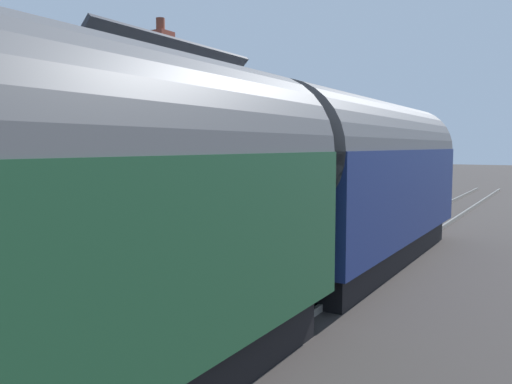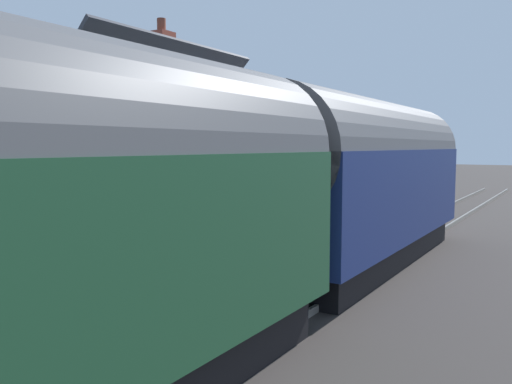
# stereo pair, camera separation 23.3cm
# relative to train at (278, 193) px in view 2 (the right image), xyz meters

# --- Properties ---
(ground_plane) EXTENTS (160.00, 160.00, 0.00)m
(ground_plane) POSITION_rel_train_xyz_m (5.22, 0.90, -2.22)
(ground_plane) COLOR #383330
(platform) EXTENTS (32.00, 5.32, 0.89)m
(platform) POSITION_rel_train_xyz_m (5.22, 4.56, -1.77)
(platform) COLOR gray
(platform) RESTS_ON ground
(platform_edge_coping) EXTENTS (32.00, 0.36, 0.02)m
(platform_edge_coping) POSITION_rel_train_xyz_m (5.22, 2.08, -1.32)
(platform_edge_coping) COLOR beige
(platform_edge_coping) RESTS_ON platform
(rail_near) EXTENTS (52.00, 0.08, 0.14)m
(rail_near) POSITION_rel_train_xyz_m (5.22, -0.72, -2.15)
(rail_near) COLOR gray
(rail_near) RESTS_ON ground
(rail_far) EXTENTS (52.00, 0.08, 0.14)m
(rail_far) POSITION_rel_train_xyz_m (5.22, 0.72, -2.15)
(rail_far) COLOR gray
(rail_far) RESTS_ON ground
(train) EXTENTS (19.31, 2.73, 4.32)m
(train) POSITION_rel_train_xyz_m (0.00, 0.00, 0.00)
(train) COLOR black
(train) RESTS_ON ground
(station_building) EXTENTS (5.79, 3.54, 5.70)m
(station_building) POSITION_rel_train_xyz_m (1.47, 5.16, 0.31)
(station_building) COLOR silver
(station_building) RESTS_ON platform
(bench_by_lamp) EXTENTS (1.41, 0.47, 0.88)m
(bench_by_lamp) POSITION_rel_train_xyz_m (10.94, 3.38, -0.85)
(bench_by_lamp) COLOR #26727F
(bench_by_lamp) RESTS_ON platform
(bench_near_building) EXTENTS (1.41, 0.47, 0.88)m
(bench_near_building) POSITION_rel_train_xyz_m (13.78, 3.49, -0.85)
(bench_near_building) COLOR #26727F
(bench_near_building) RESTS_ON platform
(bench_mid_platform) EXTENTS (1.42, 0.49, 0.88)m
(bench_mid_platform) POSITION_rel_train_xyz_m (8.24, 3.54, -0.85)
(bench_mid_platform) COLOR #26727F
(bench_mid_platform) RESTS_ON platform
(planter_edge_far) EXTENTS (0.46, 0.46, 0.78)m
(planter_edge_far) POSITION_rel_train_xyz_m (17.11, 5.45, -0.96)
(planter_edge_far) COLOR gray
(planter_edge_far) RESTS_ON platform
(planter_edge_near) EXTENTS (0.75, 0.32, 0.59)m
(planter_edge_near) POSITION_rel_train_xyz_m (11.21, 4.13, -1.05)
(planter_edge_near) COLOR #9E5138
(planter_edge_near) RESTS_ON platform
(planter_bench_right) EXTENTS (0.39, 0.39, 0.69)m
(planter_bench_right) POSITION_rel_train_xyz_m (9.97, 4.86, -0.98)
(planter_bench_right) COLOR teal
(planter_bench_right) RESTS_ON platform
(lamp_post_platform) EXTENTS (0.32, 0.50, 3.32)m
(lamp_post_platform) POSITION_rel_train_xyz_m (-3.46, 2.76, 1.02)
(lamp_post_platform) COLOR black
(lamp_post_platform) RESTS_ON platform
(station_sign_board) EXTENTS (0.96, 0.06, 1.57)m
(station_sign_board) POSITION_rel_train_xyz_m (0.91, 2.54, -0.14)
(station_sign_board) COLOR black
(station_sign_board) RESTS_ON platform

